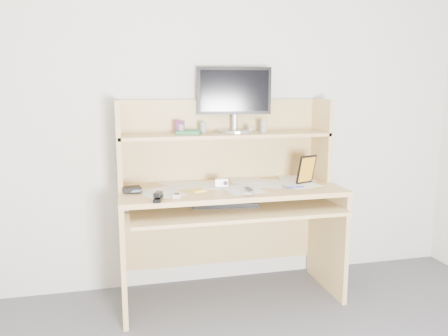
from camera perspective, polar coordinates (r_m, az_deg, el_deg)
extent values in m
cube|color=beige|center=(3.03, -0.57, 8.03)|extent=(3.60, 0.04, 2.50)
cube|color=tan|center=(2.79, 0.89, -2.82)|extent=(1.40, 0.60, 0.03)
cube|color=tan|center=(2.82, -13.01, -10.92)|extent=(0.03, 0.56, 0.72)
cube|color=tan|center=(3.13, 13.29, -8.82)|extent=(0.03, 0.56, 0.72)
cube|color=tan|center=(3.17, -0.40, -8.74)|extent=(1.34, 0.02, 0.41)
cube|color=tan|center=(2.70, 1.51, -5.34)|extent=(1.28, 0.55, 0.02)
cube|color=tan|center=(3.02, -0.44, 3.74)|extent=(1.40, 0.02, 0.55)
cube|color=tan|center=(2.81, -13.57, 2.99)|extent=(0.03, 0.30, 0.55)
cube|color=tan|center=(3.12, 12.55, 3.69)|extent=(0.03, 0.30, 0.55)
cube|color=tan|center=(2.88, 0.18, 4.34)|extent=(1.38, 0.30, 0.02)
cube|color=white|center=(2.79, 0.89, -2.46)|extent=(1.32, 0.54, 0.01)
cube|color=black|center=(2.72, 0.26, -4.76)|extent=(0.42, 0.21, 0.02)
cube|color=black|center=(2.72, 0.26, -4.48)|extent=(0.39, 0.19, 0.01)
cube|color=gray|center=(2.63, 3.24, -3.00)|extent=(0.10, 0.17, 0.02)
cube|color=silver|center=(2.54, -6.21, -3.45)|extent=(0.05, 0.09, 0.02)
cube|color=black|center=(2.47, -8.58, -3.61)|extent=(0.07, 0.15, 0.04)
cube|color=black|center=(2.70, -11.97, -2.72)|extent=(0.12, 0.10, 0.03)
cube|color=#FFFA43|center=(2.68, -3.42, -2.94)|extent=(0.09, 0.09, 0.01)
cube|color=silver|center=(2.77, -0.35, -1.94)|extent=(0.08, 0.04, 0.05)
cube|color=black|center=(2.90, 10.71, -0.18)|extent=(0.13, 0.06, 0.19)
cylinder|color=#1628AB|center=(2.79, 9.21, -2.45)|extent=(0.12, 0.01, 0.01)
cube|color=#9A2914|center=(2.86, -5.81, 5.32)|extent=(0.06, 0.03, 0.09)
cube|color=#307A4C|center=(2.88, -4.40, 4.73)|extent=(0.21, 0.25, 0.02)
cylinder|color=black|center=(2.86, -5.68, 5.09)|extent=(0.06, 0.06, 0.06)
cylinder|color=white|center=(2.88, -2.70, 5.27)|extent=(0.06, 0.06, 0.07)
cylinder|color=black|center=(2.91, 3.46, 5.02)|extent=(0.04, 0.04, 0.04)
cylinder|color=silver|center=(2.93, 5.17, 5.37)|extent=(0.05, 0.05, 0.08)
cylinder|color=#B6B7BB|center=(2.95, 1.46, 4.83)|extent=(0.25, 0.25, 0.02)
cylinder|color=#B6B7BB|center=(2.96, 1.42, 6.01)|extent=(0.04, 0.04, 0.10)
cube|color=black|center=(2.97, 1.33, 10.05)|extent=(0.50, 0.09, 0.31)
cube|color=black|center=(2.95, 1.42, 10.05)|extent=(0.46, 0.05, 0.27)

